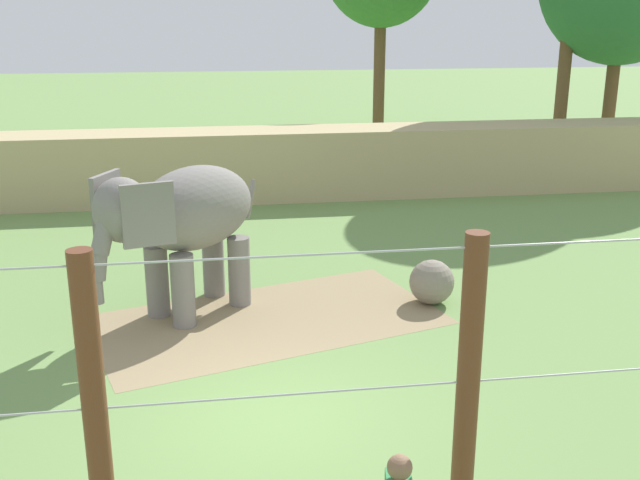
# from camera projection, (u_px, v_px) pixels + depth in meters

# --- Properties ---
(ground_plane) EXTENTS (120.00, 120.00, 0.00)m
(ground_plane) POSITION_uv_depth(u_px,v_px,m) (273.00, 417.00, 10.17)
(ground_plane) COLOR #6B8E4C
(dirt_patch) EXTENTS (6.63, 4.74, 0.01)m
(dirt_patch) POSITION_uv_depth(u_px,v_px,m) (269.00, 319.00, 13.34)
(dirt_patch) COLOR #937F5B
(dirt_patch) RESTS_ON ground
(embankment_wall) EXTENTS (36.00, 1.80, 1.98)m
(embankment_wall) POSITION_uv_depth(u_px,v_px,m) (234.00, 165.00, 21.63)
(embankment_wall) COLOR tan
(embankment_wall) RESTS_ON ground
(elephant) EXTENTS (3.16, 2.95, 2.72)m
(elephant) POSITION_uv_depth(u_px,v_px,m) (183.00, 218.00, 13.07)
(elephant) COLOR gray
(elephant) RESTS_ON ground
(enrichment_ball) EXTENTS (0.84, 0.84, 0.84)m
(enrichment_ball) POSITION_uv_depth(u_px,v_px,m) (432.00, 282.00, 13.98)
(enrichment_ball) COLOR gray
(enrichment_ball) RESTS_ON ground
(cable_fence) EXTENTS (11.00, 0.22, 3.39)m
(cable_fence) POSITION_uv_depth(u_px,v_px,m) (293.00, 417.00, 6.88)
(cable_fence) COLOR brown
(cable_fence) RESTS_ON ground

